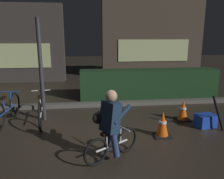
% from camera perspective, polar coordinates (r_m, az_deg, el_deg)
% --- Properties ---
extents(ground_plane, '(40.00, 40.00, 0.00)m').
position_cam_1_polar(ground_plane, '(4.95, -1.54, -11.88)').
color(ground_plane, '#2D261E').
extents(sidewalk_curb, '(12.00, 0.24, 0.12)m').
position_cam_1_polar(sidewalk_curb, '(6.98, -3.14, -3.74)').
color(sidewalk_curb, '#56544F').
rests_on(sidewalk_curb, ground).
extents(hedge_row, '(4.80, 0.70, 0.98)m').
position_cam_1_polar(hedge_row, '(8.03, 9.35, 1.57)').
color(hedge_row, '#19381C').
rests_on(hedge_row, ground).
extents(storefront_left, '(4.14, 0.54, 3.54)m').
position_cam_1_polar(storefront_left, '(11.39, -22.63, 10.60)').
color(storefront_left, '#383330').
rests_on(storefront_left, ground).
extents(storefront_right, '(5.25, 0.54, 3.97)m').
position_cam_1_polar(storefront_right, '(12.16, 10.23, 12.54)').
color(storefront_right, '#42382D').
rests_on(storefront_right, ground).
extents(street_post, '(0.10, 0.10, 2.54)m').
position_cam_1_polar(street_post, '(5.83, -17.52, 4.48)').
color(street_post, '#2D2D33').
rests_on(street_post, ground).
extents(parked_bike_left_mid, '(0.46, 1.61, 0.74)m').
position_cam_1_polar(parked_bike_left_mid, '(6.15, -24.95, -4.68)').
color(parked_bike_left_mid, black).
rests_on(parked_bike_left_mid, ground).
extents(parked_bike_center_left, '(0.46, 1.69, 0.78)m').
position_cam_1_polar(parked_bike_center_left, '(5.82, -17.43, -4.85)').
color(parked_bike_center_left, black).
rests_on(parked_bike_center_left, ground).
extents(traffic_cone_near, '(0.36, 0.36, 0.56)m').
position_cam_1_polar(traffic_cone_near, '(4.99, 12.69, -8.61)').
color(traffic_cone_near, black).
rests_on(traffic_cone_near, ground).
extents(traffic_cone_far, '(0.36, 0.36, 0.54)m').
position_cam_1_polar(traffic_cone_far, '(6.06, 17.53, -5.04)').
color(traffic_cone_far, black).
rests_on(traffic_cone_far, ground).
extents(blue_crate, '(0.50, 0.40, 0.30)m').
position_cam_1_polar(blue_crate, '(5.86, 22.57, -7.26)').
color(blue_crate, '#193DB7').
rests_on(blue_crate, ground).
extents(cyclist, '(1.02, 0.69, 1.25)m').
position_cam_1_polar(cyclist, '(3.91, -0.50, -8.93)').
color(cyclist, black).
rests_on(cyclist, ground).
extents(closed_umbrella, '(0.33, 0.13, 0.82)m').
position_cam_1_polar(closed_umbrella, '(5.64, 25.27, -5.51)').
color(closed_umbrella, black).
rests_on(closed_umbrella, ground).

